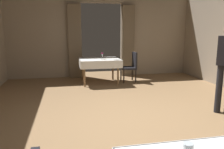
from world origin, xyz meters
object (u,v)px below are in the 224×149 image
object	(u,v)px
flower_vase_mid	(102,55)
glass_near_b	(188,149)
chair_mid_right	(131,65)
plate_mid_b	(116,60)
plate_mid_c	(103,59)
dining_table_mid	(99,62)

from	to	relation	value
flower_vase_mid	glass_near_b	bearing A→B (deg)	-93.15
chair_mid_right	flower_vase_mid	bearing A→B (deg)	161.34
flower_vase_mid	plate_mid_b	xyz separation A→B (m)	(0.31, -0.65, -0.09)
chair_mid_right	glass_near_b	world-z (taller)	chair_mid_right
flower_vase_mid	plate_mid_c	world-z (taller)	flower_vase_mid
glass_near_b	plate_mid_b	world-z (taller)	glass_near_b
chair_mid_right	glass_near_b	bearing A→B (deg)	-102.11
plate_mid_b	plate_mid_c	world-z (taller)	same
flower_vase_mid	plate_mid_c	bearing A→B (deg)	-94.71
chair_mid_right	plate_mid_b	xyz separation A→B (m)	(-0.55, -0.35, 0.24)
flower_vase_mid	plate_mid_b	bearing A→B (deg)	-64.30
dining_table_mid	glass_near_b	distance (m)	5.50
plate_mid_c	glass_near_b	bearing A→B (deg)	-93.02
chair_mid_right	plate_mid_c	size ratio (longest dim) A/B	4.97
glass_near_b	plate_mid_c	bearing A→B (deg)	86.98
glass_near_b	plate_mid_b	xyz separation A→B (m)	(0.63, 5.15, -0.04)
chair_mid_right	plate_mid_c	bearing A→B (deg)	-171.42
glass_near_b	plate_mid_c	distance (m)	5.38
dining_table_mid	plate_mid_c	world-z (taller)	plate_mid_c
plate_mid_c	dining_table_mid	bearing A→B (deg)	128.35
chair_mid_right	plate_mid_b	size ratio (longest dim) A/B	4.81
chair_mid_right	glass_near_b	size ratio (longest dim) A/B	10.01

